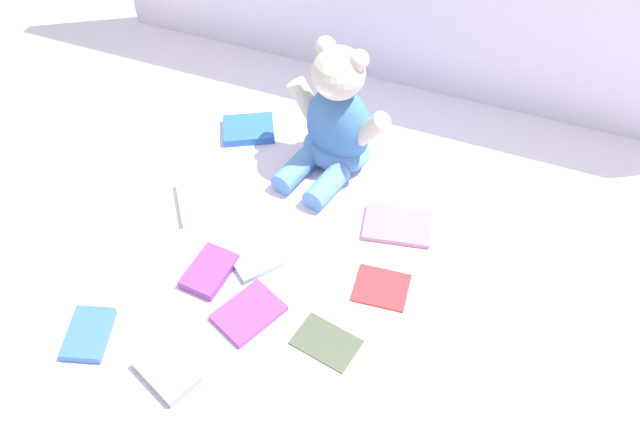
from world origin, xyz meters
name	(u,v)px	position (x,y,z in m)	size (l,w,h in m)	color
ground_plane	(348,214)	(0.00, 0.00, 0.00)	(3.20, 3.20, 0.00)	silver
teddy_bear	(336,123)	(-0.08, 0.13, 0.11)	(0.24, 0.23, 0.29)	#3F72B2
book_case_0	(248,129)	(-0.29, 0.15, 0.01)	(0.09, 0.11, 0.02)	#295DB6
book_case_1	(199,200)	(-0.29, -0.08, 0.01)	(0.08, 0.12, 0.02)	white
book_case_2	(253,256)	(-0.13, -0.17, 0.01)	(0.09, 0.10, 0.01)	#8CABC9
book_case_3	(210,271)	(-0.19, -0.23, 0.01)	(0.07, 0.10, 0.02)	#803891
book_case_4	(88,334)	(-0.33, -0.43, 0.01)	(0.07, 0.10, 0.02)	#3866B0
book_case_5	(381,287)	(0.12, -0.15, 0.00)	(0.08, 0.10, 0.01)	red
book_case_6	(249,313)	(-0.09, -0.29, 0.01)	(0.08, 0.11, 0.01)	purple
book_case_7	(326,342)	(0.06, -0.29, 0.00)	(0.07, 0.11, 0.01)	#4A533E
book_case_8	(397,227)	(0.10, 0.00, 0.01)	(0.09, 0.13, 0.01)	#B66E94
book_case_9	(166,372)	(-0.16, -0.44, 0.01)	(0.07, 0.11, 0.02)	#998D9F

